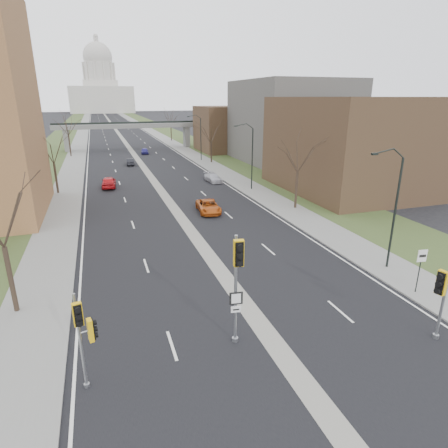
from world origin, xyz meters
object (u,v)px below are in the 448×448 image
signal_pole_left (84,329)px  car_right_mid (213,178)px  warning_sign (447,280)px  car_left_near (109,182)px  speed_limit_sign (421,263)px  signal_pole_median (237,273)px  car_right_far (145,151)px  car_left_far (130,162)px  car_right_near (208,206)px

signal_pole_left → car_right_mid: size_ratio=1.07×
warning_sign → car_left_near: bearing=119.2°
speed_limit_sign → signal_pole_median: bearing=-165.9°
car_right_far → car_left_near: bearing=-100.8°
warning_sign → car_right_far: bearing=101.3°
car_left_far → car_right_near: 33.88m
car_left_far → warning_sign: bearing=109.0°
signal_pole_left → warning_sign: (20.79, 0.93, -1.64)m
speed_limit_sign → car_right_mid: size_ratio=0.68×
car_left_near → car_right_far: car_left_near is taller
signal_pole_median → car_right_far: signal_pole_median is taller
car_left_near → car_right_near: size_ratio=0.96×
signal_pole_median → warning_sign: signal_pole_median is taller
signal_pole_left → car_left_near: size_ratio=1.00×
signal_pole_median → speed_limit_sign: bearing=13.9°
car_right_mid → speed_limit_sign: bearing=-90.6°
speed_limit_sign → warning_sign: size_ratio=1.53×
signal_pole_median → car_right_mid: 38.97m
warning_sign → car_right_near: 24.23m
car_right_mid → car_right_near: bearing=-113.5°
car_right_mid → car_right_far: (-5.94, 32.66, 0.03)m
signal_pole_median → car_left_far: bearing=98.1°
warning_sign → car_right_mid: bearing=99.1°
car_left_near → car_left_far: bearing=-100.2°
speed_limit_sign → car_left_far: size_ratio=0.79×
warning_sign → car_left_near: (-18.48, 38.39, -0.57)m
car_left_far → signal_pole_left: bearing=88.2°
speed_limit_sign → car_right_near: 22.81m
car_right_far → car_left_far: bearing=-102.5°
car_left_far → car_right_near: (5.29, -33.47, 0.05)m
car_right_far → signal_pole_left: bearing=-94.0°
car_left_far → car_right_far: (4.36, 13.87, 0.04)m
signal_pole_median → car_left_near: bearing=104.9°
speed_limit_sign → car_right_far: (-8.50, 68.80, -1.48)m
signal_pole_median → speed_limit_sign: 12.96m
speed_limit_sign → warning_sign: bearing=-39.1°
signal_pole_left → signal_pole_median: (6.98, 0.77, 1.08)m
car_right_near → car_right_mid: bearing=76.1°
signal_pole_left → car_left_near: 39.44m
warning_sign → car_right_near: warning_sign is taller
speed_limit_sign → car_right_near: bearing=117.6°
signal_pole_median → car_right_mid: signal_pole_median is taller
speed_limit_sign → car_right_mid: bearing=102.3°
car_right_far → car_right_mid: bearing=-74.7°
speed_limit_sign → car_left_near: 41.11m
car_right_near → car_right_far: car_right_near is taller
signal_pole_median → car_right_far: 70.33m
signal_pole_left → car_left_far: (6.85, 57.02, -2.39)m
warning_sign → car_left_far: (-13.94, 56.10, -0.74)m
warning_sign → car_left_far: 57.81m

